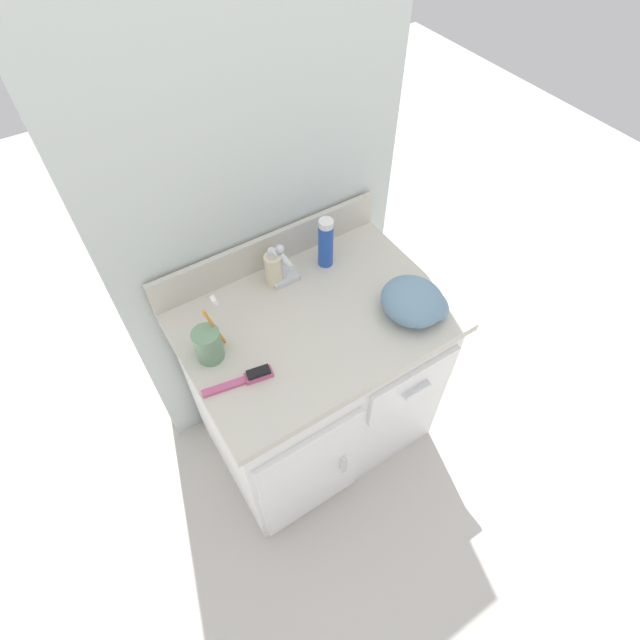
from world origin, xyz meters
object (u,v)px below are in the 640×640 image
at_px(toothbrush_cup, 208,344).
at_px(hairbrush, 248,378).
at_px(soap_dispenser, 274,269).
at_px(shaving_cream_can, 326,243).
at_px(hand_towel, 416,302).

height_order(toothbrush_cup, hairbrush, toothbrush_cup).
bearing_deg(soap_dispenser, shaving_cream_can, -4.55).
height_order(soap_dispenser, hairbrush, soap_dispenser).
height_order(soap_dispenser, shaving_cream_can, shaving_cream_can).
distance_m(hairbrush, hand_towel, 0.54).
bearing_deg(soap_dispenser, hand_towel, -48.35).
distance_m(shaving_cream_can, hairbrush, 0.50).
relative_size(soap_dispenser, hand_towel, 0.73).
bearing_deg(shaving_cream_can, toothbrush_cup, -163.94).
xyz_separation_m(toothbrush_cup, soap_dispenser, (0.29, 0.15, 0.01)).
bearing_deg(hand_towel, shaving_cream_can, 109.60).
bearing_deg(hairbrush, toothbrush_cup, 121.42).
relative_size(hairbrush, hand_towel, 1.00).
bearing_deg(hand_towel, hairbrush, 174.29).
bearing_deg(shaving_cream_can, hairbrush, -148.01).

